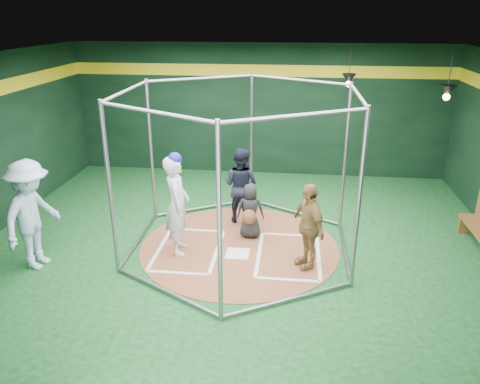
# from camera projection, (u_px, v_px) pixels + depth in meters

# --- Properties ---
(room_shell) EXTENTS (10.10, 9.10, 3.53)m
(room_shell) POSITION_uv_depth(u_px,v_px,m) (239.00, 160.00, 8.39)
(room_shell) COLOR #0D3D17
(room_shell) RESTS_ON ground
(clay_disc) EXTENTS (3.80, 3.80, 0.01)m
(clay_disc) POSITION_uv_depth(u_px,v_px,m) (239.00, 247.00, 9.02)
(clay_disc) COLOR brown
(clay_disc) RESTS_ON ground
(home_plate) EXTENTS (0.43, 0.43, 0.01)m
(home_plate) POSITION_uv_depth(u_px,v_px,m) (238.00, 254.00, 8.74)
(home_plate) COLOR white
(home_plate) RESTS_ON clay_disc
(batter_box_left) EXTENTS (1.17, 1.77, 0.01)m
(batter_box_left) POSITION_uv_depth(u_px,v_px,m) (188.00, 250.00, 8.89)
(batter_box_left) COLOR white
(batter_box_left) RESTS_ON clay_disc
(batter_box_right) EXTENTS (1.17, 1.77, 0.01)m
(batter_box_right) POSITION_uv_depth(u_px,v_px,m) (289.00, 255.00, 8.68)
(batter_box_right) COLOR white
(batter_box_right) RESTS_ON clay_disc
(batting_cage) EXTENTS (4.05, 4.67, 3.00)m
(batting_cage) POSITION_uv_depth(u_px,v_px,m) (239.00, 173.00, 8.48)
(batting_cage) COLOR gray
(batting_cage) RESTS_ON ground
(pendant_lamp_near) EXTENTS (0.34, 0.34, 0.90)m
(pendant_lamp_near) POSITION_uv_depth(u_px,v_px,m) (349.00, 79.00, 11.12)
(pendant_lamp_near) COLOR black
(pendant_lamp_near) RESTS_ON room_shell
(pendant_lamp_far) EXTENTS (0.34, 0.34, 0.90)m
(pendant_lamp_far) POSITION_uv_depth(u_px,v_px,m) (447.00, 91.00, 9.44)
(pendant_lamp_far) COLOR black
(pendant_lamp_far) RESTS_ON room_shell
(batter_figure) EXTENTS (0.59, 0.76, 1.94)m
(batter_figure) POSITION_uv_depth(u_px,v_px,m) (177.00, 204.00, 8.51)
(batter_figure) COLOR silver
(batter_figure) RESTS_ON clay_disc
(visitor_leopard) EXTENTS (0.77, 0.98, 1.56)m
(visitor_leopard) POSITION_uv_depth(u_px,v_px,m) (308.00, 226.00, 8.07)
(visitor_leopard) COLOR tan
(visitor_leopard) RESTS_ON clay_disc
(catcher_figure) EXTENTS (0.55, 0.57, 1.12)m
(catcher_figure) POSITION_uv_depth(u_px,v_px,m) (250.00, 211.00, 9.20)
(catcher_figure) COLOR black
(catcher_figure) RESTS_ON clay_disc
(umpire) EXTENTS (0.97, 0.87, 1.63)m
(umpire) POSITION_uv_depth(u_px,v_px,m) (241.00, 185.00, 9.83)
(umpire) COLOR black
(umpire) RESTS_ON clay_disc
(bystander_blue) EXTENTS (0.92, 1.37, 1.96)m
(bystander_blue) POSITION_uv_depth(u_px,v_px,m) (32.00, 215.00, 8.03)
(bystander_blue) COLOR #AAC5E0
(bystander_blue) RESTS_ON ground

